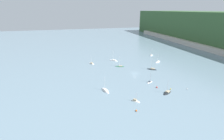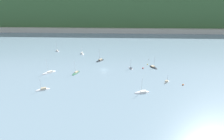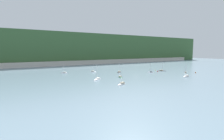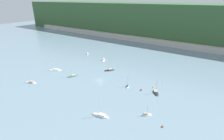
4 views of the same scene
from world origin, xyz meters
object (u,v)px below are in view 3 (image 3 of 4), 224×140
Objects in this scene: sailboat_6 at (122,84)px; sailboat_9 at (93,72)px; sailboat_3 at (185,73)px; mooring_buoy_1 at (158,71)px; mooring_buoy_2 at (155,70)px; sailboat_5 at (97,80)px; sailboat_7 at (162,71)px; mooring_buoy_0 at (150,69)px; sailboat_1 at (120,77)px; mooring_buoy_3 at (196,72)px; sailboat_4 at (64,73)px; sailboat_0 at (119,72)px; sailboat_2 at (186,77)px; sailboat_8 at (151,72)px.

sailboat_6 is 56.15m from sailboat_9.
mooring_buoy_1 is (-11.24, 17.97, 0.32)m from sailboat_3.
mooring_buoy_1 reaches higher than mooring_buoy_2.
sailboat_5 is 1.24× the size of sailboat_7.
mooring_buoy_2 reaches higher than mooring_buoy_0.
sailboat_1 is at bearing -145.77° from sailboat_6.
sailboat_3 is 0.83× the size of sailboat_9.
sailboat_5 is at bearing 171.05° from mooring_buoy_3.
sailboat_4 reaches higher than mooring_buoy_3.
sailboat_9 is at bearing -151.80° from sailboat_1.
sailboat_7 is at bearing 125.51° from sailboat_1.
sailboat_6 is 76.50m from mooring_buoy_0.
sailboat_3 is at bearing 103.71° from sailboat_1.
sailboat_0 reaches higher than mooring_buoy_1.
sailboat_0 is 51.29m from sailboat_3.
sailboat_2 is (25.72, -42.18, -0.06)m from sailboat_0.
sailboat_8 reaches higher than mooring_buoy_1.
sailboat_9 is (-57.03, 44.63, 0.00)m from sailboat_3.
sailboat_4 reaches higher than sailboat_3.
sailboat_4 is 102.44m from mooring_buoy_3.
sailboat_2 is 59.83m from sailboat_5.
mooring_buoy_0 is at bearing 139.61° from sailboat_1.
sailboat_8 is at bearing 27.55° from sailboat_9.
mooring_buoy_2 is (49.67, -20.26, 0.18)m from sailboat_9.
sailboat_5 is 1.47× the size of sailboat_8.
sailboat_7 is at bearing 112.78° from sailboat_0.
sailboat_6 is 9.39× the size of mooring_buoy_3.
sailboat_0 is 10.86× the size of mooring_buoy_1.
sailboat_8 is at bearing -132.18° from mooring_buoy_0.
sailboat_0 is at bearing 176.03° from sailboat_5.
sailboat_1 is 0.95× the size of sailboat_2.
sailboat_8 reaches higher than sailboat_3.
sailboat_4 reaches higher than sailboat_6.
sailboat_5 is at bearing -101.57° from sailboat_6.
sailboat_4 is 10.12× the size of mooring_buoy_3.
sailboat_8 is 8.14m from mooring_buoy_1.
mooring_buoy_1 is at bearing -110.15° from sailboat_2.
sailboat_7 is 15.37× the size of mooring_buoy_0.
sailboat_8 is 21.41m from mooring_buoy_0.
sailboat_7 is (-3.99, 20.11, -0.02)m from sailboat_3.
mooring_buoy_2 is at bearing -104.43° from mooring_buoy_0.
mooring_buoy_2 is (60.18, 34.90, 0.19)m from sailboat_6.
sailboat_7 is (67.45, 10.65, 0.02)m from sailboat_5.
mooring_buoy_1 is at bearing -105.88° from sailboat_7.
sailboat_5 reaches higher than mooring_buoy_1.
sailboat_2 is at bearing -103.01° from mooring_buoy_0.
mooring_buoy_2 is at bearing -114.75° from sailboat_2.
sailboat_3 is at bearing 91.93° from sailboat_0.
mooring_buoy_3 is (75.69, 7.45, 0.29)m from sailboat_6.
sailboat_9 is at bearing -151.21° from sailboat_5.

